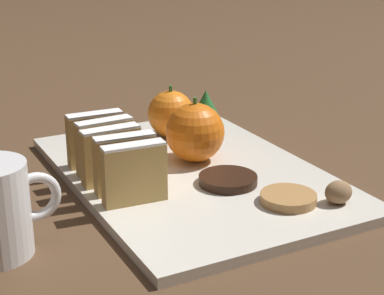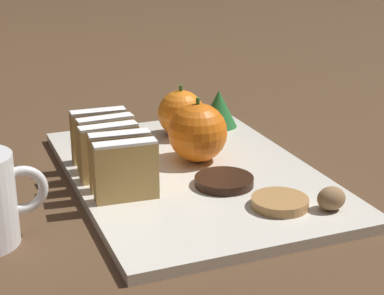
# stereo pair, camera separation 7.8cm
# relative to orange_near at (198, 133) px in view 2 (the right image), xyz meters

# --- Properties ---
(ground_plane) EXTENTS (6.00, 6.00, 0.00)m
(ground_plane) POSITION_rel_orange_near_xyz_m (-0.02, -0.03, -0.05)
(ground_plane) COLOR #513823
(serving_platter) EXTENTS (0.29, 0.42, 0.01)m
(serving_platter) POSITION_rel_orange_near_xyz_m (-0.02, -0.03, -0.04)
(serving_platter) COLOR silver
(serving_platter) RESTS_ON ground_plane
(stollen_slice_front) EXTENTS (0.07, 0.02, 0.07)m
(stollen_slice_front) POSITION_rel_orange_near_xyz_m (-0.12, -0.08, -0.00)
(stollen_slice_front) COLOR tan
(stollen_slice_front) RESTS_ON serving_platter
(stollen_slice_second) EXTENTS (0.07, 0.02, 0.07)m
(stollen_slice_second) POSITION_rel_orange_near_xyz_m (-0.12, -0.05, -0.00)
(stollen_slice_second) COLOR tan
(stollen_slice_second) RESTS_ON serving_platter
(stollen_slice_third) EXTENTS (0.07, 0.02, 0.07)m
(stollen_slice_third) POSITION_rel_orange_near_xyz_m (-0.12, -0.02, -0.00)
(stollen_slice_third) COLOR tan
(stollen_slice_third) RESTS_ON serving_platter
(stollen_slice_fourth) EXTENTS (0.07, 0.02, 0.07)m
(stollen_slice_fourth) POSITION_rel_orange_near_xyz_m (-0.12, 0.01, -0.00)
(stollen_slice_fourth) COLOR tan
(stollen_slice_fourth) RESTS_ON serving_platter
(stollen_slice_fifth) EXTENTS (0.07, 0.02, 0.07)m
(stollen_slice_fifth) POSITION_rel_orange_near_xyz_m (-0.12, 0.05, -0.00)
(stollen_slice_fifth) COLOR tan
(stollen_slice_fifth) RESTS_ON serving_platter
(orange_near) EXTENTS (0.08, 0.08, 0.08)m
(orange_near) POSITION_rel_orange_near_xyz_m (0.00, 0.00, 0.00)
(orange_near) COLOR orange
(orange_near) RESTS_ON serving_platter
(orange_far) EXTENTS (0.07, 0.07, 0.07)m
(orange_far) POSITION_rel_orange_near_xyz_m (0.02, 0.10, -0.00)
(orange_far) COLOR orange
(orange_far) RESTS_ON serving_platter
(walnut) EXTENTS (0.03, 0.03, 0.03)m
(walnut) POSITION_rel_orange_near_xyz_m (0.08, -0.19, -0.02)
(walnut) COLOR #8E6B47
(walnut) RESTS_ON serving_platter
(chocolate_cookie) EXTENTS (0.07, 0.07, 0.01)m
(chocolate_cookie) POSITION_rel_orange_near_xyz_m (-0.00, -0.09, -0.03)
(chocolate_cookie) COLOR black
(chocolate_cookie) RESTS_ON serving_platter
(gingerbread_cookie) EXTENTS (0.06, 0.06, 0.01)m
(gingerbread_cookie) POSITION_rel_orange_near_xyz_m (0.03, -0.16, -0.03)
(gingerbread_cookie) COLOR #B27F47
(gingerbread_cookie) RESTS_ON serving_platter
(evergreen_sprig) EXTENTS (0.06, 0.06, 0.05)m
(evergreen_sprig) POSITION_rel_orange_near_xyz_m (0.08, 0.12, -0.01)
(evergreen_sprig) COLOR #23662D
(evergreen_sprig) RESTS_ON serving_platter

